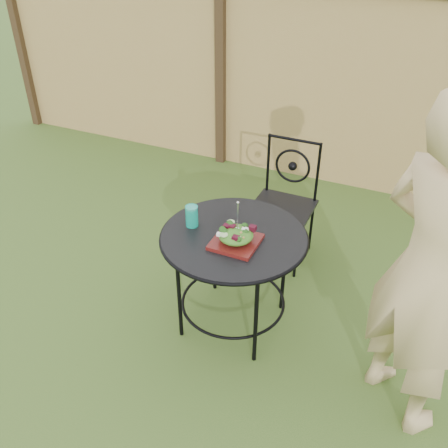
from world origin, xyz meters
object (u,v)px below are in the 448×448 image
patio_chair (284,200)px  patio_table (234,253)px  diner (431,273)px  salad_plate (236,242)px

patio_chair → patio_table: bearing=-92.6°
patio_table → patio_chair: size_ratio=0.97×
patio_chair → diner: size_ratio=0.50×
patio_table → diner: (1.12, -0.19, 0.36)m
patio_chair → salad_plate: bearing=-89.7°
patio_table → diner: size_ratio=0.49×
diner → salad_plate: size_ratio=7.01×
salad_plate → patio_table: bearing=120.2°
diner → patio_table: bearing=30.5°
patio_chair → diner: 1.59m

